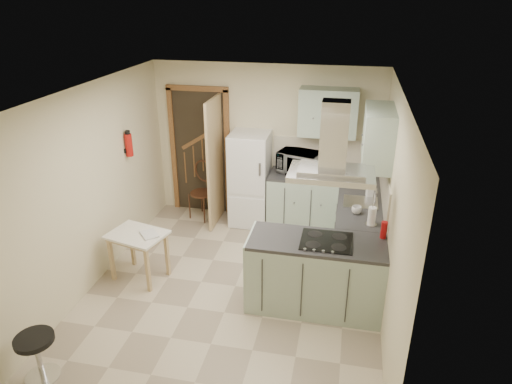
% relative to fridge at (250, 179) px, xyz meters
% --- Properties ---
extents(floor, '(4.20, 4.20, 0.00)m').
position_rel_fridge_xyz_m(floor, '(0.20, -1.80, -0.75)').
color(floor, '#C1B296').
rests_on(floor, ground).
extents(ceiling, '(4.20, 4.20, 0.00)m').
position_rel_fridge_xyz_m(ceiling, '(0.20, -1.80, 1.75)').
color(ceiling, silver).
rests_on(ceiling, back_wall).
extents(back_wall, '(3.60, 0.00, 3.60)m').
position_rel_fridge_xyz_m(back_wall, '(0.20, 0.30, 0.50)').
color(back_wall, beige).
rests_on(back_wall, floor).
extents(left_wall, '(0.00, 4.20, 4.20)m').
position_rel_fridge_xyz_m(left_wall, '(-1.60, -1.80, 0.50)').
color(left_wall, beige).
rests_on(left_wall, floor).
extents(right_wall, '(0.00, 4.20, 4.20)m').
position_rel_fridge_xyz_m(right_wall, '(2.00, -1.80, 0.50)').
color(right_wall, beige).
rests_on(right_wall, floor).
extents(doorway, '(1.10, 0.12, 2.10)m').
position_rel_fridge_xyz_m(doorway, '(-0.90, 0.27, 0.30)').
color(doorway, brown).
rests_on(doorway, floor).
extents(fridge, '(0.60, 0.60, 1.50)m').
position_rel_fridge_xyz_m(fridge, '(0.00, 0.00, 0.00)').
color(fridge, white).
rests_on(fridge, floor).
extents(counter_back, '(1.08, 0.60, 0.90)m').
position_rel_fridge_xyz_m(counter_back, '(0.86, 0.00, -0.30)').
color(counter_back, '#9EB2A0').
rests_on(counter_back, floor).
extents(counter_right, '(0.60, 1.95, 0.90)m').
position_rel_fridge_xyz_m(counter_right, '(1.70, -0.68, -0.30)').
color(counter_right, '#9EB2A0').
rests_on(counter_right, floor).
extents(splashback, '(1.68, 0.02, 0.50)m').
position_rel_fridge_xyz_m(splashback, '(1.16, 0.29, 0.40)').
color(splashback, beige).
rests_on(splashback, counter_back).
extents(wall_cabinet_back, '(0.85, 0.35, 0.70)m').
position_rel_fridge_xyz_m(wall_cabinet_back, '(1.15, 0.12, 1.10)').
color(wall_cabinet_back, '#9EB2A0').
rests_on(wall_cabinet_back, back_wall).
extents(wall_cabinet_right, '(0.35, 0.90, 0.70)m').
position_rel_fridge_xyz_m(wall_cabinet_right, '(1.82, -0.95, 1.10)').
color(wall_cabinet_right, '#9EB2A0').
rests_on(wall_cabinet_right, right_wall).
extents(peninsula, '(1.55, 0.65, 0.90)m').
position_rel_fridge_xyz_m(peninsula, '(1.22, -1.98, -0.30)').
color(peninsula, '#9EB2A0').
rests_on(peninsula, floor).
extents(hob, '(0.58, 0.50, 0.01)m').
position_rel_fridge_xyz_m(hob, '(1.32, -1.98, 0.16)').
color(hob, black).
rests_on(hob, peninsula).
extents(extractor_hood, '(0.90, 0.55, 0.10)m').
position_rel_fridge_xyz_m(extractor_hood, '(1.32, -1.98, 0.97)').
color(extractor_hood, silver).
rests_on(extractor_hood, ceiling).
extents(sink, '(0.45, 0.40, 0.01)m').
position_rel_fridge_xyz_m(sink, '(1.70, -0.85, 0.16)').
color(sink, silver).
rests_on(sink, counter_right).
extents(fire_extinguisher, '(0.10, 0.10, 0.32)m').
position_rel_fridge_xyz_m(fire_extinguisher, '(-1.54, -0.90, 0.75)').
color(fire_extinguisher, '#B2140F').
rests_on(fire_extinguisher, left_wall).
extents(drop_leaf_table, '(0.80, 0.68, 0.66)m').
position_rel_fridge_xyz_m(drop_leaf_table, '(-1.07, -1.85, -0.42)').
color(drop_leaf_table, tan).
rests_on(drop_leaf_table, floor).
extents(bentwood_chair, '(0.50, 0.50, 0.87)m').
position_rel_fridge_xyz_m(bentwood_chair, '(-0.80, -0.02, -0.31)').
color(bentwood_chair, '#472E17').
rests_on(bentwood_chair, floor).
extents(stool, '(0.40, 0.40, 0.50)m').
position_rel_fridge_xyz_m(stool, '(-1.29, -3.64, -0.50)').
color(stool, black).
rests_on(stool, floor).
extents(microwave, '(0.71, 0.58, 0.34)m').
position_rel_fridge_xyz_m(microwave, '(0.76, 0.05, 0.32)').
color(microwave, black).
rests_on(microwave, counter_back).
extents(kettle, '(0.20, 0.20, 0.22)m').
position_rel_fridge_xyz_m(kettle, '(1.23, 0.10, 0.26)').
color(kettle, white).
rests_on(kettle, counter_back).
extents(cereal_box, '(0.10, 0.22, 0.32)m').
position_rel_fridge_xyz_m(cereal_box, '(1.12, 0.20, 0.31)').
color(cereal_box, orange).
rests_on(cereal_box, counter_back).
extents(soap_bottle, '(0.11, 0.11, 0.19)m').
position_rel_fridge_xyz_m(soap_bottle, '(1.82, -0.62, 0.25)').
color(soap_bottle, '#B2AFBC').
rests_on(soap_bottle, counter_right).
extents(paper_towel, '(0.10, 0.10, 0.24)m').
position_rel_fridge_xyz_m(paper_towel, '(1.82, -1.47, 0.27)').
color(paper_towel, white).
rests_on(paper_towel, counter_right).
extents(cup, '(0.16, 0.16, 0.10)m').
position_rel_fridge_xyz_m(cup, '(1.65, -1.19, 0.20)').
color(cup, silver).
rests_on(cup, counter_right).
extents(red_bottle, '(0.09, 0.09, 0.20)m').
position_rel_fridge_xyz_m(red_bottle, '(1.95, -1.76, 0.25)').
color(red_bottle, '#AC0E10').
rests_on(red_bottle, peninsula).
extents(book, '(0.31, 0.31, 0.11)m').
position_rel_fridge_xyz_m(book, '(-0.97, -1.91, -0.04)').
color(book, '#94313C').
rests_on(book, drop_leaf_table).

